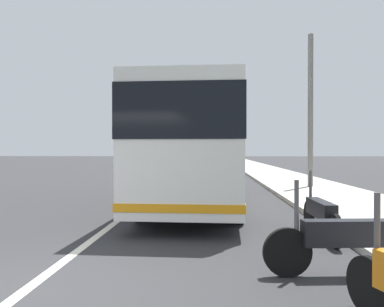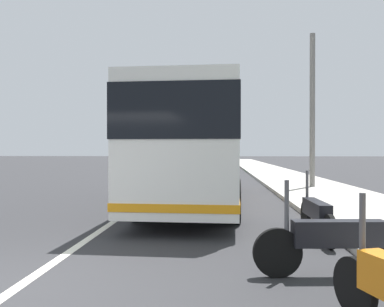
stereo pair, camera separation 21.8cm
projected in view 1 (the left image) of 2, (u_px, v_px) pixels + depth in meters
ground_plane at (20, 294)px, 4.51m from camera, size 220.00×220.00×0.00m
sidewalk_curb at (327, 194)px, 14.19m from camera, size 110.00×3.60×0.14m
lane_divider_line at (152, 195)px, 14.50m from camera, size 110.00×0.16×0.01m
coach_bus at (200, 144)px, 12.50m from camera, size 10.96×2.91×3.20m
motorcycle_mid_row at (347, 240)px, 5.15m from camera, size 0.34×2.25×1.27m
motorcycle_by_tree at (321, 213)px, 7.49m from camera, size 2.30×0.26×1.24m
car_behind_bus at (209, 159)px, 43.82m from camera, size 4.10×1.89×1.41m
car_oncoming at (210, 163)px, 31.27m from camera, size 4.68×1.96×1.40m
car_ahead_same_lane at (164, 160)px, 36.06m from camera, size 4.41×2.07×1.59m
car_far_distant at (183, 157)px, 54.55m from camera, size 4.32×1.93×1.47m
utility_pole at (310, 112)px, 16.57m from camera, size 0.22×0.22×6.58m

